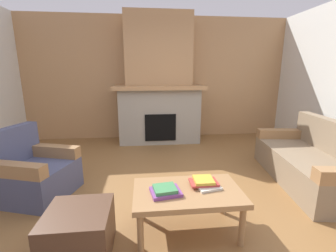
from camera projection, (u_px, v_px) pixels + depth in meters
ground at (175, 204)px, 2.66m from camera, size 9.00×9.00×0.00m
wall_back_wood_panel at (158, 79)px, 5.25m from camera, size 6.00×0.12×2.70m
fireplace at (159, 88)px, 4.93m from camera, size 1.90×0.82×2.70m
couch at (313, 163)px, 3.14m from camera, size 1.08×1.90×0.85m
armchair at (33, 173)px, 2.80m from camera, size 0.95×0.95×0.85m
coffee_table at (187, 195)px, 2.14m from camera, size 1.00×0.60×0.43m
ottoman at (79, 232)px, 1.90m from camera, size 0.52×0.52×0.40m
book_stack_near_edge at (165, 191)px, 2.06m from camera, size 0.29×0.25×0.06m
book_stack_center at (205, 183)px, 2.20m from camera, size 0.29×0.26×0.07m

